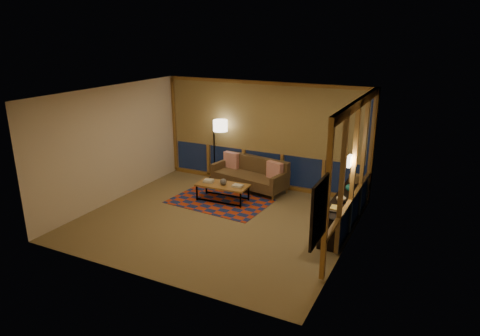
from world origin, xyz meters
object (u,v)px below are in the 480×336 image
at_px(floor_lamp, 214,148).
at_px(bookshelf, 345,210).
at_px(coffee_table, 223,193).
at_px(sofa, 249,174).

relative_size(floor_lamp, bookshelf, 0.66).
relative_size(coffee_table, bookshelf, 0.48).
xyz_separation_m(coffee_table, bookshelf, (2.89, -0.01, 0.12)).
relative_size(sofa, coffee_table, 1.56).
height_order(sofa, floor_lamp, floor_lamp).
bearing_deg(sofa, coffee_table, -92.31).
distance_m(coffee_table, bookshelf, 2.90).
distance_m(coffee_table, floor_lamp, 1.77).
bearing_deg(bookshelf, floor_lamp, 161.04).
relative_size(sofa, floor_lamp, 1.13).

